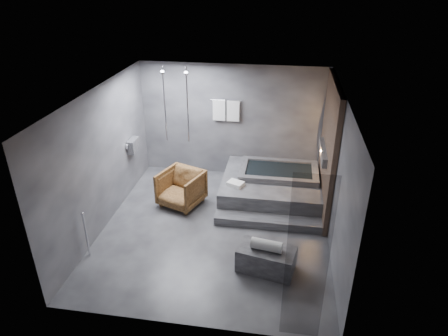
# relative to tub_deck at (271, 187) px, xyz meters

# --- Properties ---
(room) EXTENTS (5.00, 5.04, 2.82)m
(room) POSITION_rel_tub_deck_xyz_m (-0.65, -1.21, 1.48)
(room) COLOR #2C2C2E
(room) RESTS_ON ground
(tub_deck) EXTENTS (2.20, 2.00, 0.50)m
(tub_deck) POSITION_rel_tub_deck_xyz_m (0.00, 0.00, 0.00)
(tub_deck) COLOR #313133
(tub_deck) RESTS_ON ground
(tub_step) EXTENTS (2.20, 0.36, 0.18)m
(tub_step) POSITION_rel_tub_deck_xyz_m (0.00, -1.18, -0.16)
(tub_step) COLOR #313133
(tub_step) RESTS_ON ground
(concrete_bench) EXTENTS (1.07, 0.73, 0.44)m
(concrete_bench) POSITION_rel_tub_deck_xyz_m (0.04, -2.53, -0.03)
(concrete_bench) COLOR #303032
(concrete_bench) RESTS_ON ground
(driftwood_chair) EXTENTS (1.11, 1.12, 0.80)m
(driftwood_chair) POSITION_rel_tub_deck_xyz_m (-1.96, -0.64, 0.15)
(driftwood_chair) COLOR #402510
(driftwood_chair) RESTS_ON ground
(rolled_towel) EXTENTS (0.56, 0.28, 0.19)m
(rolled_towel) POSITION_rel_tub_deck_xyz_m (0.04, -2.55, 0.29)
(rolled_towel) COLOR silver
(rolled_towel) RESTS_ON concrete_bench
(deck_towel) EXTENTS (0.41, 0.36, 0.09)m
(deck_towel) POSITION_rel_tub_deck_xyz_m (-0.76, -0.50, 0.29)
(deck_towel) COLOR white
(deck_towel) RESTS_ON tub_deck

